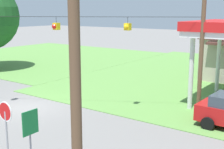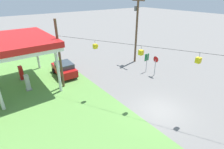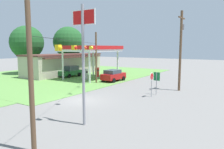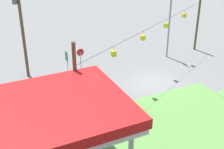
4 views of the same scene
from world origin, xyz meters
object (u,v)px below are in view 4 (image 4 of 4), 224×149
object	(u,v)px
route_sign	(67,58)
stop_sign_overhead	(170,10)
gas_station_canopy	(41,116)
stop_sign_roadside	(80,55)
car_at_pumps_front	(36,129)
utility_pole_main	(21,25)

from	to	relation	value
route_sign	stop_sign_overhead	bearing A→B (deg)	177.74
gas_station_canopy	stop_sign_overhead	size ratio (longest dim) A/B	1.16
gas_station_canopy	route_sign	xyz separation A→B (m)	(-5.56, -13.24, -3.05)
stop_sign_overhead	stop_sign_roadside	bearing A→B (deg)	-2.72
car_at_pumps_front	stop_sign_roadside	world-z (taller)	stop_sign_roadside
gas_station_canopy	stop_sign_overhead	world-z (taller)	stop_sign_overhead
gas_station_canopy	car_at_pumps_front	world-z (taller)	gas_station_canopy
route_sign	utility_pole_main	xyz separation A→B (m)	(3.57, -1.40, 3.40)
route_sign	utility_pole_main	world-z (taller)	utility_pole_main
gas_station_canopy	car_at_pumps_front	xyz separation A→B (m)	(-0.44, -4.43, -3.86)
gas_station_canopy	stop_sign_overhead	distance (m)	21.14
route_sign	gas_station_canopy	bearing A→B (deg)	67.22
car_at_pumps_front	gas_station_canopy	bearing A→B (deg)	86.49
gas_station_canopy	stop_sign_roadside	size ratio (longest dim) A/B	3.55
route_sign	stop_sign_roadside	bearing A→B (deg)	-178.98
car_at_pumps_front	route_sign	world-z (taller)	route_sign
gas_station_canopy	stop_sign_roadside	bearing A→B (deg)	-117.67
stop_sign_overhead	route_sign	distance (m)	11.80
car_at_pumps_front	stop_sign_overhead	xyz separation A→B (m)	(-16.39, -8.37, 4.29)
gas_station_canopy	stop_sign_roadside	distance (m)	15.27
stop_sign_overhead	utility_pole_main	size ratio (longest dim) A/B	0.84
car_at_pumps_front	route_sign	distance (m)	10.22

